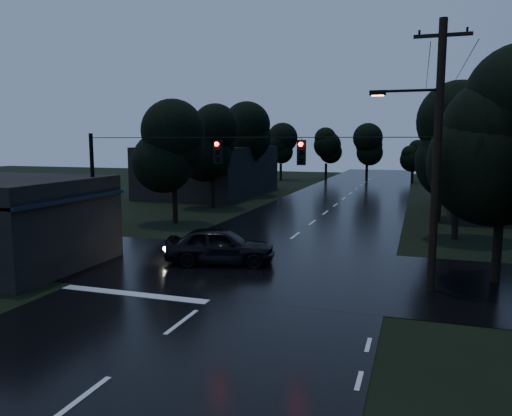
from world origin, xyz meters
The scene contains 16 objects.
ground centered at (0.00, 0.00, 0.00)m, with size 160.00×160.00×0.00m, color black.
main_road centered at (0.00, 30.00, 0.00)m, with size 12.00×120.00×0.02m, color black.
cross_street centered at (0.00, 12.00, 0.00)m, with size 60.00×9.00×0.02m, color black.
building_far_left centered at (-14.00, 40.00, 2.50)m, with size 10.00×16.00×5.00m, color black.
utility_pole_main centered at (7.41, 11.00, 5.26)m, with size 3.50×0.30×10.00m.
utility_pole_far centered at (8.30, 28.00, 3.88)m, with size 2.00×0.30×7.50m.
anchor_pole_left centered at (-7.50, 11.00, 3.00)m, with size 0.18×0.18×6.00m, color black.
span_signals centered at (0.56, 10.99, 5.24)m, with size 15.00×0.37×1.12m.
tree_corner_near centered at (10.00, 13.00, 5.99)m, with size 4.48×4.48×9.44m.
tree_left_a centered at (-9.00, 22.00, 5.24)m, with size 3.92×3.92×8.26m.
tree_left_b centered at (-9.60, 30.00, 5.62)m, with size 4.20×4.20×8.85m.
tree_left_c centered at (-10.20, 40.00, 5.99)m, with size 4.48×4.48×9.44m.
tree_right_a centered at (9.00, 22.00, 5.62)m, with size 4.20×4.20×8.85m.
tree_right_b centered at (9.60, 30.00, 5.99)m, with size 4.48×4.48×9.44m.
tree_right_c centered at (10.20, 40.00, 6.37)m, with size 4.76×4.76×10.03m.
car centered at (-1.70, 12.37, 0.86)m, with size 2.02×5.03×1.71m, color black.
Camera 1 is at (6.92, -8.58, 5.70)m, focal length 35.00 mm.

